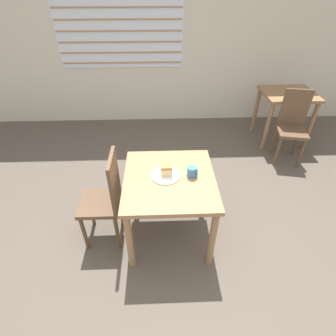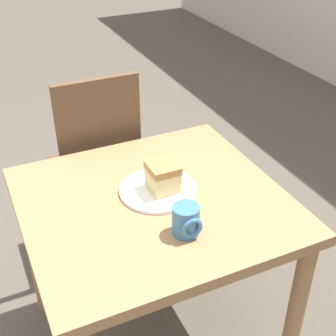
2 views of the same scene
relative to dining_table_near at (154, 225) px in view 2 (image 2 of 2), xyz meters
name	(u,v)px [view 2 (image 2 of 2)]	position (x,y,z in m)	size (l,w,h in m)	color
dining_table_near	(154,225)	(0.00, 0.00, 0.00)	(0.80, 0.86, 0.71)	#9E754C
chair_near_window	(97,166)	(-0.58, -0.03, -0.08)	(0.36, 0.36, 0.97)	brown
plate	(158,190)	(-0.03, 0.03, 0.12)	(0.26, 0.26, 0.01)	white
cake_slice	(163,177)	(-0.02, 0.05, 0.17)	(0.10, 0.10, 0.10)	#E5CC89
coffee_mug	(186,221)	(0.20, 0.02, 0.16)	(0.09, 0.08, 0.10)	teal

